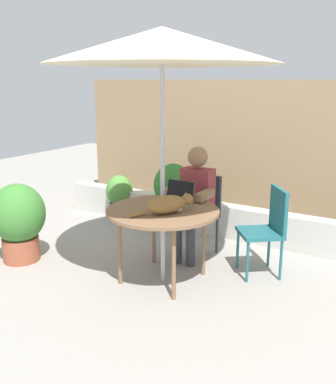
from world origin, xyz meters
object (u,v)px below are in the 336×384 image
(potted_plant_by_chair, at_px, (18,219))
(chair_occupied, at_px, (201,208))
(chair_empty, at_px, (268,224))
(laptop, at_px, (178,197))
(cat, at_px, (169,204))
(person_seated, at_px, (194,197))
(potted_plant_corner, at_px, (119,195))
(potted_plant_near_fence, at_px, (173,192))
(patio_table, at_px, (163,215))
(patio_umbrella, at_px, (162,46))

(potted_plant_by_chair, bearing_deg, chair_occupied, 37.40)
(chair_empty, bearing_deg, potted_plant_by_chair, -156.44)
(chair_empty, relative_size, laptop, 2.99)
(chair_empty, relative_size, cat, 1.59)
(cat, relative_size, potted_plant_by_chair, 0.66)
(person_seated, bearing_deg, potted_plant_corner, 155.86)
(chair_empty, bearing_deg, chair_occupied, 169.43)
(chair_occupied, height_order, potted_plant_near_fence, chair_occupied)
(potted_plant_near_fence, bearing_deg, patio_table, -63.25)
(person_seated, distance_m, potted_plant_corner, 1.75)
(potted_plant_near_fence, bearing_deg, chair_empty, -26.03)
(cat, xyz_separation_m, potted_plant_near_fence, (-0.82, 1.49, -0.32))
(patio_umbrella, xyz_separation_m, chair_empty, (0.84, 0.66, -1.69))
(patio_umbrella, height_order, person_seated, patio_umbrella)
(patio_umbrella, distance_m, laptop, 1.46)
(patio_table, height_order, potted_plant_by_chair, potted_plant_by_chair)
(potted_plant_near_fence, distance_m, potted_plant_corner, 0.86)
(chair_occupied, bearing_deg, chair_empty, -10.57)
(chair_empty, xyz_separation_m, potted_plant_corner, (-2.40, 0.70, -0.19))
(patio_table, xyz_separation_m, potted_plant_by_chair, (-1.59, -0.40, -0.20))
(laptop, xyz_separation_m, cat, (0.10, -0.35, 0.02))
(patio_umbrella, distance_m, potted_plant_near_fence, 2.35)
(patio_table, xyz_separation_m, potted_plant_corner, (-1.56, 1.36, -0.33))
(chair_empty, relative_size, potted_plant_near_fence, 1.03)
(chair_occupied, relative_size, potted_plant_near_fence, 1.03)
(patio_umbrella, xyz_separation_m, chair_occupied, (0.00, 0.82, -1.69))
(patio_table, xyz_separation_m, potted_plant_near_fence, (-0.71, 1.42, -0.18))
(patio_table, distance_m, potted_plant_corner, 2.10)
(cat, distance_m, potted_plant_by_chair, 1.76)
(potted_plant_near_fence, bearing_deg, chair_occupied, -40.11)
(potted_plant_by_chair, bearing_deg, potted_plant_near_fence, 64.31)
(cat, bearing_deg, patio_table, 147.76)
(potted_plant_near_fence, relative_size, potted_plant_corner, 1.38)
(chair_occupied, bearing_deg, patio_table, -90.00)
(patio_umbrella, bearing_deg, person_seated, 90.00)
(person_seated, bearing_deg, potted_plant_by_chair, -146.37)
(potted_plant_corner, bearing_deg, chair_occupied, -19.13)
(person_seated, xyz_separation_m, potted_plant_by_chair, (-1.59, -1.06, -0.23))
(chair_empty, bearing_deg, patio_umbrella, -141.79)
(laptop, bearing_deg, potted_plant_corner, 145.53)
(patio_table, xyz_separation_m, cat, (0.11, -0.07, 0.14))
(person_seated, relative_size, laptop, 4.12)
(chair_occupied, distance_m, potted_plant_corner, 1.66)
(patio_table, xyz_separation_m, chair_occupied, (0.00, 0.82, -0.14))
(chair_occupied, bearing_deg, cat, -82.99)
(chair_occupied, xyz_separation_m, person_seated, (0.00, -0.16, 0.17))
(patio_umbrella, distance_m, potted_plant_by_chair, 2.39)
(chair_occupied, distance_m, chair_empty, 0.85)
(chair_empty, bearing_deg, cat, -135.04)
(person_seated, distance_m, laptop, 0.39)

